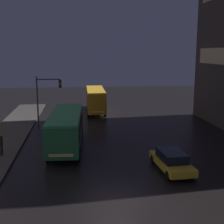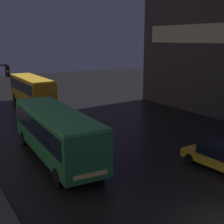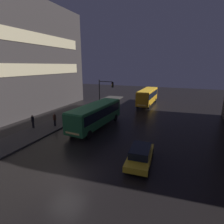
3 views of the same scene
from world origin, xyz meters
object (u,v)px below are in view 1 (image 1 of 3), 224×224
at_px(bus_far, 95,98).
at_px(bus_near, 66,126).
at_px(pedestrian_mid, 0,142).
at_px(traffic_light_main, 46,93).
at_px(car_taxi, 172,161).

bearing_deg(bus_far, bus_near, 78.64).
height_order(bus_near, bus_far, bus_far).
relative_size(pedestrian_mid, traffic_light_main, 0.31).
bearing_deg(car_taxi, bus_far, -84.09).
relative_size(bus_near, car_taxi, 2.17).
distance_m(car_taxi, traffic_light_main, 17.75).
bearing_deg(car_taxi, bus_near, -44.54).
bearing_deg(traffic_light_main, pedestrian_mid, -105.88).
height_order(bus_far, pedestrian_mid, bus_far).
xyz_separation_m(bus_near, bus_far, (3.64, 16.37, 0.09)).
xyz_separation_m(car_taxi, pedestrian_mid, (-12.76, 4.48, 0.48)).
xyz_separation_m(bus_near, traffic_light_main, (-2.38, 7.86, 1.91)).
bearing_deg(pedestrian_mid, traffic_light_main, 173.96).
relative_size(car_taxi, traffic_light_main, 0.84).
bearing_deg(bus_near, traffic_light_main, -70.15).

